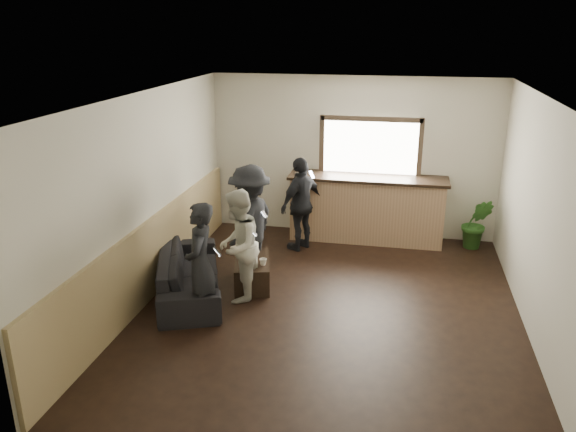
% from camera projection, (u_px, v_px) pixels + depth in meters
% --- Properties ---
extents(ground, '(5.00, 6.00, 0.01)m').
position_uv_depth(ground, '(328.00, 309.00, 7.51)').
color(ground, black).
extents(room_shell, '(5.01, 6.01, 2.80)m').
position_uv_depth(room_shell, '(273.00, 202.00, 7.17)').
color(room_shell, silver).
rests_on(room_shell, ground).
extents(bar_counter, '(2.70, 0.68, 2.13)m').
position_uv_depth(bar_counter, '(367.00, 205.00, 9.74)').
color(bar_counter, '#9D7755').
rests_on(bar_counter, ground).
extents(sofa, '(1.49, 2.22, 0.60)m').
position_uv_depth(sofa, '(189.00, 273.00, 7.88)').
color(sofa, black).
rests_on(sofa, ground).
extents(coffee_table, '(0.69, 0.98, 0.39)m').
position_uv_depth(coffee_table, '(252.00, 272.00, 8.16)').
color(coffee_table, black).
rests_on(coffee_table, ground).
extents(cup_a, '(0.12, 0.12, 0.09)m').
position_uv_depth(cup_a, '(245.00, 252.00, 8.26)').
color(cup_a, silver).
rests_on(cup_a, coffee_table).
extents(cup_b, '(0.15, 0.15, 0.10)m').
position_uv_depth(cup_b, '(263.00, 262.00, 7.90)').
color(cup_b, silver).
rests_on(cup_b, coffee_table).
extents(potted_plant, '(0.50, 0.41, 0.88)m').
position_uv_depth(potted_plant, '(477.00, 223.00, 9.41)').
color(potted_plant, '#2D6623').
rests_on(potted_plant, ground).
extents(person_a, '(0.50, 0.63, 1.59)m').
position_uv_depth(person_a, '(200.00, 264.00, 6.98)').
color(person_a, black).
rests_on(person_a, ground).
extents(person_b, '(0.60, 0.76, 1.56)m').
position_uv_depth(person_b, '(238.00, 246.00, 7.58)').
color(person_b, beige).
rests_on(person_b, ground).
extents(person_c, '(0.84, 1.21, 1.71)m').
position_uv_depth(person_c, '(250.00, 222.00, 8.24)').
color(person_c, black).
rests_on(person_c, ground).
extents(person_d, '(0.81, 0.99, 1.58)m').
position_uv_depth(person_d, '(301.00, 204.00, 9.30)').
color(person_d, black).
rests_on(person_d, ground).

